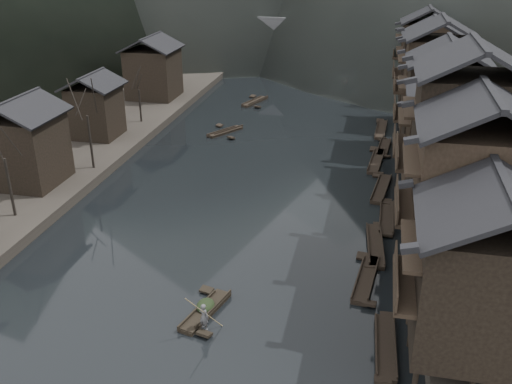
# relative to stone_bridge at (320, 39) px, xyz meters

# --- Properties ---
(water) EXTENTS (300.00, 300.00, 0.00)m
(water) POSITION_rel_stone_bridge_xyz_m (0.00, -72.00, -5.11)
(water) COLOR black
(water) RESTS_ON ground
(left_bank) EXTENTS (40.00, 200.00, 1.20)m
(left_bank) POSITION_rel_stone_bridge_xyz_m (-35.00, -32.00, -4.51)
(left_bank) COLOR #2D2823
(left_bank) RESTS_ON ground
(stilt_houses) EXTENTS (9.00, 67.60, 16.32)m
(stilt_houses) POSITION_rel_stone_bridge_xyz_m (17.28, -52.92, 3.70)
(stilt_houses) COLOR black
(stilt_houses) RESTS_ON ground
(left_houses) EXTENTS (8.10, 53.20, 8.73)m
(left_houses) POSITION_rel_stone_bridge_xyz_m (-20.50, -51.88, 0.55)
(left_houses) COLOR black
(left_houses) RESTS_ON left_bank
(bare_trees) EXTENTS (3.88, 43.90, 7.77)m
(bare_trees) POSITION_rel_stone_bridge_xyz_m (-17.00, -62.43, 1.32)
(bare_trees) COLOR black
(bare_trees) RESTS_ON left_bank
(moored_sampans) EXTENTS (3.01, 49.31, 0.47)m
(moored_sampans) POSITION_rel_stone_bridge_xyz_m (12.08, -56.64, -4.91)
(moored_sampans) COLOR black
(moored_sampans) RESTS_ON water
(midriver_boats) EXTENTS (3.96, 20.18, 0.45)m
(midriver_boats) POSITION_rel_stone_bridge_xyz_m (-6.65, -33.51, -4.91)
(midriver_boats) COLOR black
(midriver_boats) RESTS_ON water
(stone_bridge) EXTENTS (40.00, 6.00, 9.00)m
(stone_bridge) POSITION_rel_stone_bridge_xyz_m (0.00, 0.00, 0.00)
(stone_bridge) COLOR #4C4C4F
(stone_bridge) RESTS_ON ground
(hero_sampan) EXTENTS (2.31, 5.35, 0.44)m
(hero_sampan) POSITION_rel_stone_bridge_xyz_m (1.34, -77.08, -4.91)
(hero_sampan) COLOR black
(hero_sampan) RESTS_ON water
(cargo_heap) EXTENTS (1.17, 1.53, 0.70)m
(cargo_heap) POSITION_rel_stone_bridge_xyz_m (1.28, -76.84, -4.32)
(cargo_heap) COLOR black
(cargo_heap) RESTS_ON hero_sampan
(boatman) EXTENTS (0.79, 0.67, 1.84)m
(boatman) POSITION_rel_stone_bridge_xyz_m (1.82, -78.87, -3.75)
(boatman) COLOR #5C5C5F
(boatman) RESTS_ON hero_sampan
(bamboo_pole) EXTENTS (2.02, 2.05, 3.47)m
(bamboo_pole) POSITION_rel_stone_bridge_xyz_m (2.02, -78.87, -1.09)
(bamboo_pole) COLOR #8C7A51
(bamboo_pole) RESTS_ON boatman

